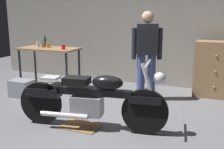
# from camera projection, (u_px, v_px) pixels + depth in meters

# --- Properties ---
(ground_plane) EXTENTS (12.00, 12.00, 0.00)m
(ground_plane) POSITION_uv_depth(u_px,v_px,m) (95.00, 128.00, 3.98)
(ground_plane) COLOR slate
(back_wall) EXTENTS (8.00, 0.12, 3.10)m
(back_wall) POSITION_uv_depth(u_px,v_px,m) (148.00, 17.00, 6.16)
(back_wall) COLOR gray
(back_wall) RESTS_ON ground_plane
(workbench) EXTENTS (1.30, 0.64, 0.90)m
(workbench) POSITION_uv_depth(u_px,v_px,m) (49.00, 53.00, 5.91)
(workbench) COLOR #99724C
(workbench) RESTS_ON ground_plane
(motorcycle) EXTENTS (2.18, 0.70, 1.00)m
(motorcycle) POSITION_uv_depth(u_px,v_px,m) (91.00, 99.00, 3.87)
(motorcycle) COLOR black
(motorcycle) RESTS_ON ground_plane
(person_standing) EXTENTS (0.54, 0.34, 1.67)m
(person_standing) POSITION_uv_depth(u_px,v_px,m) (147.00, 52.00, 5.08)
(person_standing) COLOR #42508B
(person_standing) RESTS_ON ground_plane
(wooden_dresser) EXTENTS (0.80, 0.47, 1.10)m
(wooden_dresser) POSITION_uv_depth(u_px,v_px,m) (216.00, 69.00, 5.37)
(wooden_dresser) COLOR #99724C
(wooden_dresser) RESTS_ON ground_plane
(drip_tray) EXTENTS (0.56, 0.40, 0.01)m
(drip_tray) POSITION_uv_depth(u_px,v_px,m) (81.00, 126.00, 4.04)
(drip_tray) COLOR olive
(drip_tray) RESTS_ON ground_plane
(storage_bin) EXTENTS (0.44, 0.32, 0.34)m
(storage_bin) POSITION_uv_depth(u_px,v_px,m) (22.00, 88.00, 5.43)
(storage_bin) COLOR gray
(storage_bin) RESTS_ON ground_plane
(mug_brown_stoneware) EXTENTS (0.10, 0.07, 0.10)m
(mug_brown_stoneware) POSITION_uv_depth(u_px,v_px,m) (44.00, 45.00, 5.97)
(mug_brown_stoneware) COLOR brown
(mug_brown_stoneware) RESTS_ON workbench
(mug_red_diner) EXTENTS (0.11, 0.07, 0.10)m
(mug_red_diner) POSITION_uv_depth(u_px,v_px,m) (63.00, 47.00, 5.59)
(mug_red_diner) COLOR red
(mug_red_diner) RESTS_ON workbench
(mug_white_ceramic) EXTENTS (0.11, 0.07, 0.11)m
(mug_white_ceramic) POSITION_uv_depth(u_px,v_px,m) (38.00, 44.00, 6.01)
(mug_white_ceramic) COLOR white
(mug_white_ceramic) RESTS_ON workbench
(mug_orange_travel) EXTENTS (0.11, 0.07, 0.10)m
(mug_orange_travel) POSITION_uv_depth(u_px,v_px,m) (48.00, 45.00, 5.91)
(mug_orange_travel) COLOR orange
(mug_orange_travel) RESTS_ON workbench
(bottle) EXTENTS (0.06, 0.06, 0.24)m
(bottle) POSITION_uv_depth(u_px,v_px,m) (45.00, 42.00, 6.17)
(bottle) COLOR #3F4C59
(bottle) RESTS_ON workbench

